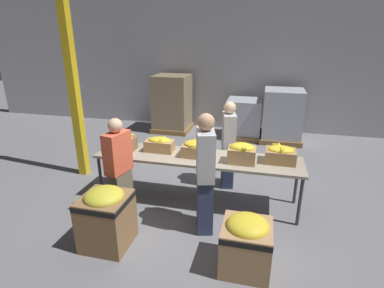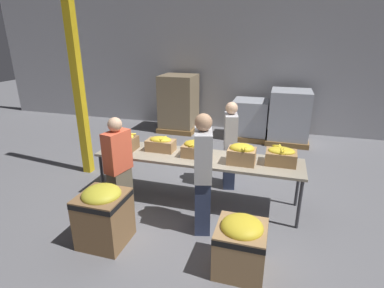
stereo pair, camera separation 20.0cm
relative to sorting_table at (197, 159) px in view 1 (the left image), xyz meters
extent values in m
plane|color=slate|center=(0.00, 0.00, -0.76)|extent=(30.00, 30.00, 0.00)
cube|color=#A8A8AD|center=(0.00, 4.41, 1.24)|extent=(16.00, 0.08, 4.00)
cube|color=#9E937F|center=(0.00, 0.00, 0.03)|extent=(3.27, 0.76, 0.04)
cylinder|color=#38383D|center=(-1.58, -0.32, -0.37)|extent=(0.05, 0.05, 0.77)
cylinder|color=#38383D|center=(1.58, -0.32, -0.37)|extent=(0.05, 0.05, 0.77)
cylinder|color=#38383D|center=(-1.58, 0.32, -0.37)|extent=(0.05, 0.05, 0.77)
cylinder|color=#38383D|center=(1.58, 0.32, -0.37)|extent=(0.05, 0.05, 0.77)
cube|color=olive|center=(-1.29, -0.02, 0.16)|extent=(0.44, 0.30, 0.22)
ellipsoid|color=yellow|center=(-1.29, -0.02, 0.27)|extent=(0.36, 0.25, 0.08)
ellipsoid|color=yellow|center=(-1.17, 0.03, 0.30)|extent=(0.19, 0.12, 0.05)
ellipsoid|color=yellow|center=(-1.32, -0.05, 0.30)|extent=(0.10, 0.22, 0.04)
ellipsoid|color=yellow|center=(-1.36, -0.08, 0.29)|extent=(0.07, 0.18, 0.05)
cube|color=tan|center=(-0.66, 0.08, 0.14)|extent=(0.47, 0.27, 0.19)
ellipsoid|color=yellow|center=(-0.66, 0.08, 0.24)|extent=(0.37, 0.24, 0.10)
ellipsoid|color=yellow|center=(-0.59, 0.07, 0.28)|extent=(0.06, 0.20, 0.04)
ellipsoid|color=yellow|center=(-0.67, 0.05, 0.27)|extent=(0.18, 0.20, 0.05)
cube|color=tan|center=(-0.03, 0.01, 0.14)|extent=(0.42, 0.32, 0.19)
ellipsoid|color=gold|center=(-0.03, 0.01, 0.25)|extent=(0.39, 0.28, 0.12)
ellipsoid|color=gold|center=(-0.01, 0.08, 0.29)|extent=(0.16, 0.05, 0.04)
ellipsoid|color=gold|center=(-0.04, -0.08, 0.27)|extent=(0.14, 0.17, 0.03)
cube|color=tan|center=(0.70, -0.07, 0.16)|extent=(0.41, 0.30, 0.23)
ellipsoid|color=yellow|center=(0.70, -0.07, 0.29)|extent=(0.37, 0.27, 0.14)
ellipsoid|color=yellow|center=(0.70, -0.13, 0.32)|extent=(0.14, 0.21, 0.06)
ellipsoid|color=yellow|center=(0.76, -0.16, 0.33)|extent=(0.06, 0.16, 0.05)
cube|color=#A37A4C|center=(1.27, 0.08, 0.15)|extent=(0.44, 0.34, 0.20)
ellipsoid|color=yellow|center=(1.27, 0.08, 0.25)|extent=(0.39, 0.28, 0.10)
ellipsoid|color=yellow|center=(1.27, 0.00, 0.29)|extent=(0.07, 0.18, 0.04)
ellipsoid|color=yellow|center=(1.30, 0.02, 0.30)|extent=(0.05, 0.15, 0.04)
ellipsoid|color=yellow|center=(1.24, 0.16, 0.29)|extent=(0.06, 0.20, 0.05)
ellipsoid|color=yellow|center=(1.20, 0.15, 0.30)|extent=(0.16, 0.08, 0.05)
cube|color=#2D3856|center=(0.40, 0.69, -0.38)|extent=(0.27, 0.39, 0.74)
cube|color=#B2B2B7|center=(0.40, 0.69, 0.29)|extent=(0.30, 0.46, 0.61)
sphere|color=#DBAD89|center=(0.40, 0.69, 0.71)|extent=(0.21, 0.21, 0.21)
cube|color=#2D3856|center=(0.27, -0.71, -0.35)|extent=(0.31, 0.43, 0.80)
cube|color=#B2B2B7|center=(0.27, -0.71, 0.38)|extent=(0.34, 0.50, 0.66)
sphere|color=tan|center=(0.27, -0.71, 0.83)|extent=(0.23, 0.23, 0.23)
cube|color=#6B604C|center=(-1.02, -0.68, -0.39)|extent=(0.27, 0.38, 0.73)
cube|color=#EA5B3D|center=(-1.02, -0.68, 0.28)|extent=(0.30, 0.45, 0.60)
sphere|color=#DBAD89|center=(-1.02, -0.68, 0.68)|extent=(0.21, 0.21, 0.21)
cube|color=olive|center=(-0.89, -1.36, -0.40)|extent=(0.59, 0.59, 0.71)
cube|color=black|center=(-0.89, -1.36, -0.11)|extent=(0.59, 0.59, 0.07)
ellipsoid|color=gold|center=(-0.89, -1.36, -0.04)|extent=(0.50, 0.50, 0.21)
cube|color=tan|center=(0.90, -1.36, -0.47)|extent=(0.57, 0.57, 0.58)
cube|color=black|center=(0.90, -1.36, -0.23)|extent=(0.57, 0.57, 0.07)
ellipsoid|color=yellow|center=(0.90, -1.36, -0.17)|extent=(0.48, 0.48, 0.20)
cube|color=gold|center=(-2.44, 0.50, 1.24)|extent=(0.16, 0.16, 4.00)
cube|color=olive|center=(1.44, 3.55, -0.69)|extent=(1.05, 1.05, 0.13)
cube|color=#B2B7C1|center=(1.44, 3.55, -0.02)|extent=(0.97, 0.97, 1.21)
cube|color=olive|center=(0.46, 3.61, -0.69)|extent=(0.98, 0.98, 0.13)
cube|color=#B2B7C1|center=(0.46, 3.61, -0.18)|extent=(0.90, 0.90, 0.90)
cube|color=olive|center=(-1.59, 3.74, -0.69)|extent=(1.04, 1.04, 0.13)
cube|color=#897556|center=(-1.59, 3.74, 0.10)|extent=(0.96, 0.96, 1.46)
camera|label=1|loc=(0.98, -4.31, 1.86)|focal=28.00mm
camera|label=2|loc=(1.17, -4.25, 1.86)|focal=28.00mm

